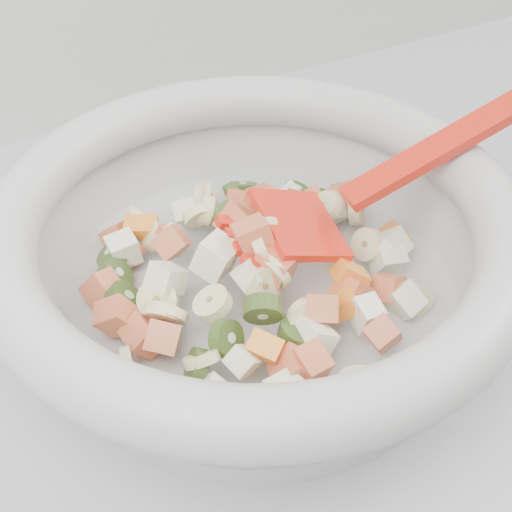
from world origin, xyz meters
name	(u,v)px	position (x,y,z in m)	size (l,w,h in m)	color
mixing_bowl	(257,246)	(0.10, 1.43, 0.96)	(0.46, 0.36, 0.15)	#BCBCBA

